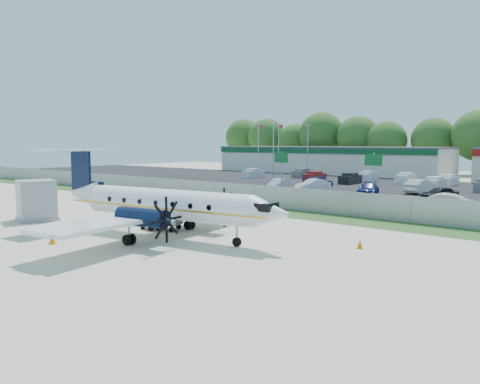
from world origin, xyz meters
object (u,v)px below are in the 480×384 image
Objects in this scene: aircraft at (163,203)px; baggage_cart_near at (165,223)px; baggage_cart_far at (154,223)px; service_container at (37,201)px; pushback_tug at (142,214)px.

aircraft is 7.21× the size of baggage_cart_near.
baggage_cart_far is at bearing -165.58° from baggage_cart_near.
baggage_cart_far is at bearing 17.94° from service_container.
baggage_cart_near is 0.91m from baggage_cart_far.
aircraft reaches higher than pushback_tug.
aircraft is at bearing 8.77° from service_container.
baggage_cart_far is at bearing 151.94° from aircraft.
pushback_tug is 1.46× the size of baggage_cart_far.
baggage_cart_near is 0.72× the size of service_container.
aircraft reaches higher than baggage_cart_far.
service_container is (-7.42, -4.33, 0.76)m from pushback_tug.
aircraft is at bearing -28.06° from baggage_cart_far.
pushback_tug is 0.83× the size of service_container.
service_container is (-12.56, -1.94, -0.69)m from aircraft.
pushback_tug is at bearing 30.26° from service_container.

